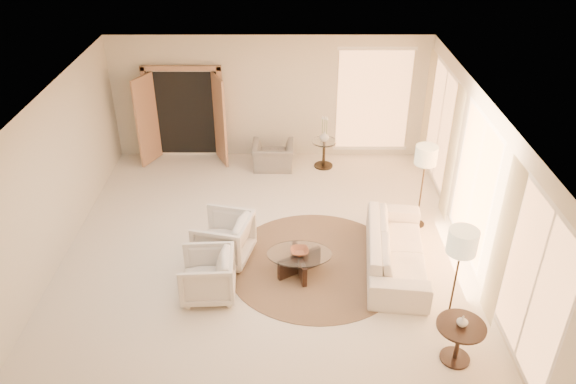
{
  "coord_description": "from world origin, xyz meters",
  "views": [
    {
      "loc": [
        0.39,
        -7.79,
        5.95
      ],
      "look_at": [
        0.4,
        0.4,
        1.1
      ],
      "focal_mm": 35.0,
      "sensor_mm": 36.0,
      "label": 1
    }
  ],
  "objects_px": {
    "bowl": "(299,251)",
    "end_table": "(459,336)",
    "side_vase": "(324,136)",
    "sofa": "(396,249)",
    "floor_lamp_near": "(426,159)",
    "end_vase": "(462,321)",
    "accent_chair": "(273,152)",
    "armchair_right": "(207,273)",
    "coffee_table": "(299,260)",
    "floor_lamp_far": "(462,246)",
    "armchair_left": "(224,236)",
    "side_table": "(324,151)"
  },
  "relations": [
    {
      "from": "bowl",
      "to": "end_table",
      "type": "bearing_deg",
      "value": -41.84
    },
    {
      "from": "side_vase",
      "to": "sofa",
      "type": "bearing_deg",
      "value": -74.35
    },
    {
      "from": "floor_lamp_near",
      "to": "end_vase",
      "type": "xyz_separation_m",
      "value": [
        -0.14,
        -3.33,
        -0.69
      ]
    },
    {
      "from": "end_table",
      "to": "floor_lamp_near",
      "type": "xyz_separation_m",
      "value": [
        0.14,
        3.33,
        0.97
      ]
    },
    {
      "from": "accent_chair",
      "to": "end_vase",
      "type": "xyz_separation_m",
      "value": [
        2.64,
        -5.61,
        0.31
      ]
    },
    {
      "from": "armchair_right",
      "to": "coffee_table",
      "type": "relative_size",
      "value": 0.59
    },
    {
      "from": "coffee_table",
      "to": "floor_lamp_far",
      "type": "height_order",
      "value": "floor_lamp_far"
    },
    {
      "from": "armchair_left",
      "to": "coffee_table",
      "type": "height_order",
      "value": "armchair_left"
    },
    {
      "from": "floor_lamp_far",
      "to": "side_vase",
      "type": "xyz_separation_m",
      "value": [
        -1.55,
        5.03,
        -0.71
      ]
    },
    {
      "from": "armchair_left",
      "to": "side_vase",
      "type": "xyz_separation_m",
      "value": [
        1.9,
        3.38,
        0.29
      ]
    },
    {
      "from": "armchair_right",
      "to": "accent_chair",
      "type": "height_order",
      "value": "armchair_right"
    },
    {
      "from": "end_table",
      "to": "floor_lamp_near",
      "type": "relative_size",
      "value": 0.4
    },
    {
      "from": "side_table",
      "to": "floor_lamp_far",
      "type": "relative_size",
      "value": 0.37
    },
    {
      "from": "accent_chair",
      "to": "side_vase",
      "type": "height_order",
      "value": "side_vase"
    },
    {
      "from": "end_vase",
      "to": "floor_lamp_near",
      "type": "bearing_deg",
      "value": 87.67
    },
    {
      "from": "side_vase",
      "to": "floor_lamp_near",
      "type": "bearing_deg",
      "value": -55.05
    },
    {
      "from": "armchair_left",
      "to": "accent_chair",
      "type": "height_order",
      "value": "armchair_left"
    },
    {
      "from": "accent_chair",
      "to": "end_table",
      "type": "xyz_separation_m",
      "value": [
        2.64,
        -5.61,
        0.03
      ]
    },
    {
      "from": "floor_lamp_near",
      "to": "side_vase",
      "type": "bearing_deg",
      "value": 124.95
    },
    {
      "from": "armchair_right",
      "to": "side_table",
      "type": "distance_m",
      "value": 4.8
    },
    {
      "from": "floor_lamp_far",
      "to": "armchair_right",
      "type": "bearing_deg",
      "value": 169.04
    },
    {
      "from": "armchair_left",
      "to": "side_table",
      "type": "xyz_separation_m",
      "value": [
        1.9,
        3.38,
        -0.07
      ]
    },
    {
      "from": "accent_chair",
      "to": "side_table",
      "type": "distance_m",
      "value": 1.13
    },
    {
      "from": "coffee_table",
      "to": "side_vase",
      "type": "relative_size",
      "value": 6.33
    },
    {
      "from": "end_table",
      "to": "bowl",
      "type": "xyz_separation_m",
      "value": [
        -2.12,
        1.9,
        0.0
      ]
    },
    {
      "from": "floor_lamp_far",
      "to": "sofa",
      "type": "bearing_deg",
      "value": 110.76
    },
    {
      "from": "floor_lamp_near",
      "to": "end_vase",
      "type": "distance_m",
      "value": 3.41
    },
    {
      "from": "end_table",
      "to": "side_table",
      "type": "bearing_deg",
      "value": 104.84
    },
    {
      "from": "end_vase",
      "to": "coffee_table",
      "type": "bearing_deg",
      "value": 138.16
    },
    {
      "from": "end_vase",
      "to": "side_table",
      "type": "bearing_deg",
      "value": 104.84
    },
    {
      "from": "floor_lamp_far",
      "to": "end_vase",
      "type": "bearing_deg",
      "value": -93.99
    },
    {
      "from": "floor_lamp_near",
      "to": "side_vase",
      "type": "distance_m",
      "value": 2.94
    },
    {
      "from": "armchair_right",
      "to": "side_table",
      "type": "xyz_separation_m",
      "value": [
        2.06,
        4.34,
        -0.04
      ]
    },
    {
      "from": "accent_chair",
      "to": "sofa",
      "type": "bearing_deg",
      "value": 121.89
    },
    {
      "from": "end_table",
      "to": "accent_chair",
      "type": "bearing_deg",
      "value": 115.18
    },
    {
      "from": "side_table",
      "to": "end_vase",
      "type": "relative_size",
      "value": 3.99
    },
    {
      "from": "accent_chair",
      "to": "bowl",
      "type": "height_order",
      "value": "accent_chair"
    },
    {
      "from": "side_table",
      "to": "floor_lamp_far",
      "type": "distance_m",
      "value": 5.38
    },
    {
      "from": "armchair_right",
      "to": "floor_lamp_far",
      "type": "height_order",
      "value": "floor_lamp_far"
    },
    {
      "from": "side_table",
      "to": "sofa",
      "type": "bearing_deg",
      "value": -74.35
    },
    {
      "from": "armchair_right",
      "to": "bowl",
      "type": "bearing_deg",
      "value": 107.83
    },
    {
      "from": "armchair_right",
      "to": "floor_lamp_far",
      "type": "relative_size",
      "value": 0.49
    },
    {
      "from": "sofa",
      "to": "armchair_right",
      "type": "relative_size",
      "value": 2.89
    },
    {
      "from": "sofa",
      "to": "side_vase",
      "type": "height_order",
      "value": "side_vase"
    },
    {
      "from": "side_table",
      "to": "floor_lamp_near",
      "type": "height_order",
      "value": "floor_lamp_near"
    },
    {
      "from": "armchair_left",
      "to": "floor_lamp_far",
      "type": "xyz_separation_m",
      "value": [
        3.45,
        -1.66,
        1.0
      ]
    },
    {
      "from": "coffee_table",
      "to": "bowl",
      "type": "xyz_separation_m",
      "value": [
        0.0,
        -0.0,
        0.19
      ]
    },
    {
      "from": "sofa",
      "to": "side_table",
      "type": "distance_m",
      "value": 3.75
    },
    {
      "from": "armchair_right",
      "to": "end_table",
      "type": "xyz_separation_m",
      "value": [
        3.56,
        -1.35,
        0.01
      ]
    },
    {
      "from": "end_vase",
      "to": "side_vase",
      "type": "xyz_separation_m",
      "value": [
        -1.51,
        5.68,
        0.04
      ]
    }
  ]
}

